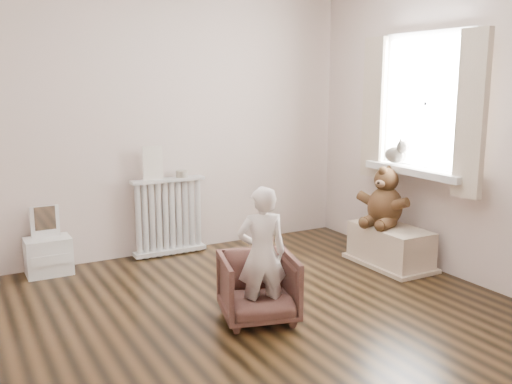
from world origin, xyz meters
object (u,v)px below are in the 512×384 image
armchair (258,287)px  teddy_bear (386,191)px  child (262,254)px  plush_cat (395,153)px  toy_vanity (47,243)px  radiator (169,215)px  toy_bench (390,243)px

armchair → teddy_bear: (1.62, 0.56, 0.43)m
child → plush_cat: bearing=-144.0°
teddy_bear → plush_cat: plush_cat is taller
teddy_bear → plush_cat: 0.37m
child → teddy_bear: child is taller
armchair → toy_vanity: bearing=138.7°
radiator → toy_bench: size_ratio=0.99×
radiator → plush_cat: size_ratio=2.80×
teddy_bear → plush_cat: (0.15, 0.06, 0.33)m
toy_vanity → toy_bench: bearing=-24.1°
armchair → toy_bench: armchair is taller
toy_vanity → toy_bench: toy_vanity is taller
radiator → toy_vanity: 1.12m
child → plush_cat: (1.77, 0.67, 0.51)m
child → armchair: bearing=-74.7°
toy_bench → teddy_bear: size_ratio=1.40×
plush_cat → armchair: bearing=-159.2°
child → plush_cat: 1.96m
radiator → child: bearing=-89.7°
toy_vanity → toy_bench: (2.76, -1.23, -0.08)m
radiator → armchair: size_ratio=1.43×
toy_vanity → child: 2.10m
toy_bench → teddy_bear: bearing=94.8°
teddy_bear → toy_vanity: bearing=137.8°
child → plush_cat: size_ratio=3.55×
toy_bench → radiator: bearing=142.4°
toy_vanity → armchair: toy_vanity is taller
armchair → teddy_bear: teddy_bear is taller
toy_vanity → armchair: bearing=-56.7°
armchair → plush_cat: (1.77, 0.62, 0.76)m
plush_cat → radiator: bearing=149.4°
toy_bench → teddy_bear: teddy_bear is taller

